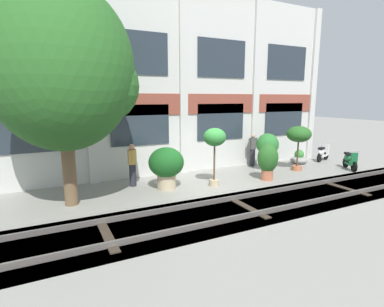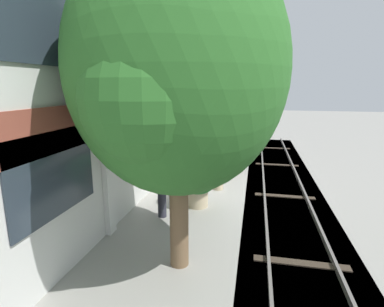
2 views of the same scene
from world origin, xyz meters
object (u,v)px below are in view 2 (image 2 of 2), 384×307
Objects in this scene: broadleaf_tree at (178,76)px; resident_watching_tracks at (186,147)px; potted_plant_glazed_jar at (197,180)px; scooter_near_curb at (212,142)px; potted_plant_wide_bowl at (206,149)px; potted_plant_fluted_column at (231,154)px; potted_plant_low_pan at (207,142)px; potted_plant_tall_urn at (219,144)px; resident_by_doorway at (162,189)px; potted_plant_terracotta_small at (222,130)px; scooter_second_parked at (241,144)px.

broadleaf_tree is 9.41m from resident_watching_tracks.
resident_watching_tracks is (5.27, 1.65, -0.05)m from potted_plant_glazed_jar.
scooter_near_curb is at bearing 77.03° from resident_watching_tracks.
potted_plant_wide_bowl is at bearing 6.54° from broadleaf_tree.
potted_plant_glazed_jar is 1.80× the size of potted_plant_wide_bowl.
broadleaf_tree is at bearing 176.40° from potted_plant_fluted_column.
resident_watching_tracks is (-4.15, 0.73, 0.44)m from scooter_near_curb.
potted_plant_low_pan is at bearing 166.27° from scooter_near_curb.
potted_plant_tall_urn reaches higher than potted_plant_fluted_column.
potted_plant_fluted_column is at bearing -154.07° from potted_plant_wide_bowl.
potted_plant_terracotta_small is at bearing 34.26° from resident_by_doorway.
potted_plant_tall_urn is at bearing 174.04° from potted_plant_fluted_column.
potted_plant_low_pan reaches higher than potted_plant_fluted_column.
potted_plant_glazed_jar is (-4.21, 0.72, 0.07)m from potted_plant_fluted_column.
potted_plant_terracotta_small is 7.73m from resident_by_doorway.
resident_by_doorway reaches higher than resident_watching_tracks.
potted_plant_tall_urn is 1.69× the size of scooter_near_curb.
resident_by_doorway is at bearing 177.02° from potted_plant_low_pan.
potted_plant_terracotta_small reaches higher than potted_plant_wide_bowl.
potted_plant_tall_urn is 4.17m from resident_watching_tracks.
broadleaf_tree is at bearing -174.62° from potted_plant_low_pan.
potted_plant_glazed_jar reaches higher than potted_plant_wide_bowl.
broadleaf_tree is 4.27× the size of potted_plant_glazed_jar.
potted_plant_fluted_column is at bearing -129.61° from potted_plant_low_pan.
potted_plant_wide_bowl is 8.89m from resident_by_doorway.
potted_plant_terracotta_small is 6.64m from potted_plant_glazed_jar.
scooter_near_curb is (9.42, 0.92, -0.49)m from potted_plant_glazed_jar.
potted_plant_low_pan is at bearing 50.39° from potted_plant_fluted_column.
potted_plant_glazed_jar is 1.37m from resident_by_doorway.
potted_plant_terracotta_small reaches higher than potted_plant_low_pan.
broadleaf_tree reaches higher than resident_watching_tracks.
potted_plant_glazed_jar is (-1.80, 0.47, -0.86)m from potted_plant_tall_urn.
broadleaf_tree is at bearing -178.70° from potted_plant_terracotta_small.
resident_by_doorway is 1.01× the size of resident_watching_tracks.
broadleaf_tree is at bearing 177.52° from potted_plant_tall_urn.
potted_plant_glazed_jar is 5.52m from resident_watching_tracks.
broadleaf_tree reaches higher than scooter_second_parked.
potted_plant_fluted_column is 5.48m from scooter_near_curb.
broadleaf_tree reaches higher than potted_plant_tall_urn.
scooter_near_curb is (2.82, 0.94, -1.20)m from potted_plant_terracotta_small.
potted_plant_low_pan is 2.01× the size of potted_plant_wide_bowl.
resident_by_doorway is at bearing 173.17° from potted_plant_terracotta_small.
potted_plant_fluted_column is 5.49m from resident_by_doorway.
resident_by_doorway is at bearing 161.56° from scooter_near_curb.
potted_plant_wide_bowl is (6.03, 1.51, -1.51)m from potted_plant_tall_urn.
potted_plant_tall_urn reaches higher than potted_plant_glazed_jar.
potted_plant_tall_urn is 2.05m from potted_plant_glazed_jar.
potted_plant_low_pan is 1.13m from resident_watching_tracks.
broadleaf_tree is 8.26m from potted_plant_fluted_column.
broadleaf_tree is 5.43× the size of scooter_second_parked.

